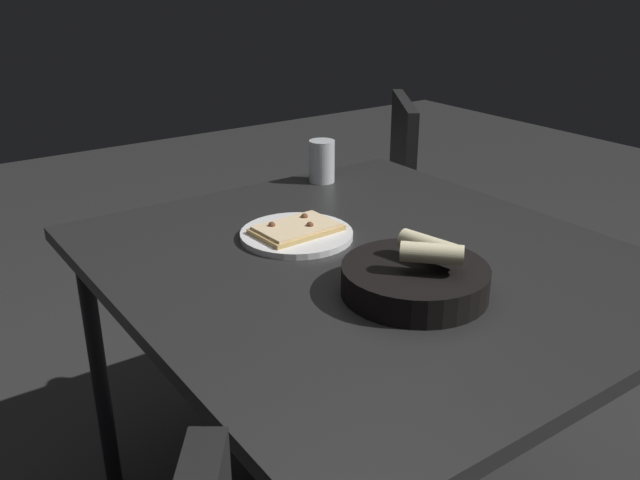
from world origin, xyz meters
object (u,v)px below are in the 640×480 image
(dining_table, at_px, (368,282))
(bread_basket, at_px, (415,278))
(chair_near, at_px, (367,205))
(beer_glass, at_px, (322,163))
(pizza_plate, at_px, (297,233))

(dining_table, height_order, bread_basket, bread_basket)
(dining_table, bearing_deg, bread_basket, 77.69)
(dining_table, bearing_deg, chair_near, -129.04)
(chair_near, bearing_deg, dining_table, 50.96)
(dining_table, height_order, beer_glass, beer_glass)
(pizza_plate, bearing_deg, bread_basket, 94.21)
(dining_table, height_order, pizza_plate, pizza_plate)
(dining_table, bearing_deg, beer_glass, -114.64)
(dining_table, xyz_separation_m, pizza_plate, (0.07, -0.17, 0.07))
(bread_basket, xyz_separation_m, chair_near, (-0.67, -0.95, -0.27))
(pizza_plate, xyz_separation_m, bread_basket, (-0.03, 0.35, 0.02))
(beer_glass, bearing_deg, dining_table, 65.36)
(chair_near, bearing_deg, bread_basket, 55.02)
(dining_table, distance_m, pizza_plate, 0.20)
(bread_basket, height_order, chair_near, chair_near)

